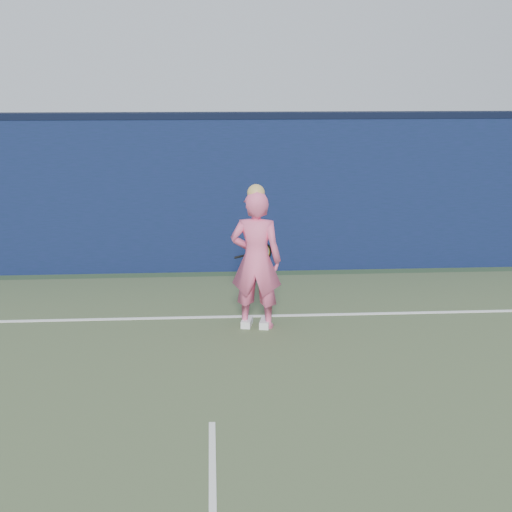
{
  "coord_description": "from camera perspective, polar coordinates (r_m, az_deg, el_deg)",
  "views": [
    {
      "loc": [
        0.03,
        -5.14,
        3.22
      ],
      "look_at": [
        0.58,
        3.63,
        0.95
      ],
      "focal_mm": 50.0,
      "sensor_mm": 36.0,
      "label": 1
    }
  ],
  "objects": [
    {
      "name": "ground",
      "position": [
        6.06,
        -3.5,
        -17.62
      ],
      "size": [
        80.0,
        80.0,
        0.0
      ],
      "primitive_type": "plane",
      "color": "#2E4128",
      "rests_on": "ground"
    },
    {
      "name": "racket",
      "position": [
        9.51,
        0.29,
        0.31
      ],
      "size": [
        0.5,
        0.14,
        0.27
      ],
      "rotation": [
        0.0,
        0.0,
        -0.28
      ],
      "color": "black",
      "rests_on": "ground"
    },
    {
      "name": "wall_cap",
      "position": [
        11.66,
        -3.83,
        11.15
      ],
      "size": [
        24.0,
        0.42,
        0.1
      ],
      "primitive_type": "cube",
      "color": "black",
      "rests_on": "backstop_wall"
    },
    {
      "name": "backstop_wall",
      "position": [
        11.8,
        -3.72,
        4.83
      ],
      "size": [
        24.0,
        0.4,
        2.5
      ],
      "primitive_type": "cube",
      "color": "#0C1936",
      "rests_on": "ground"
    },
    {
      "name": "court_lines",
      "position": [
        5.78,
        -3.49,
        -19.25
      ],
      "size": [
        11.0,
        12.04,
        0.01
      ],
      "color": "white",
      "rests_on": "court_surface"
    },
    {
      "name": "player",
      "position": [
        9.08,
        0.0,
        -0.3
      ],
      "size": [
        0.73,
        0.56,
        1.87
      ],
      "rotation": [
        0.0,
        0.0,
        2.93
      ],
      "color": "#F45F8E",
      "rests_on": "ground"
    }
  ]
}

